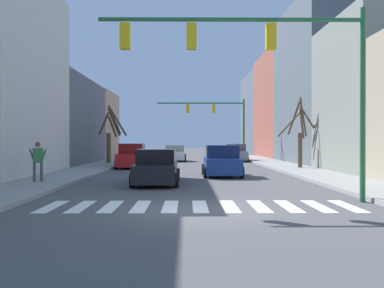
{
  "coord_description": "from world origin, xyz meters",
  "views": [
    {
      "loc": [
        -0.41,
        -12.89,
        1.99
      ],
      "look_at": [
        0.13,
        31.62,
        1.68
      ],
      "focal_mm": 42.0,
      "sensor_mm": 36.0,
      "label": 1
    }
  ],
  "objects": [
    {
      "name": "building_row_left",
      "position": [
        -11.5,
        15.71,
        4.6
      ],
      "size": [
        6.0,
        47.15,
        11.24
      ],
      "color": "#BCB299",
      "rests_on": "ground_plane"
    },
    {
      "name": "traffic_signal_near",
      "position": [
        2.07,
        1.59,
        4.76
      ],
      "size": [
        8.64,
        0.28,
        6.31
      ],
      "color": "#236038",
      "rests_on": "ground_plane"
    },
    {
      "name": "car_parked_right_far",
      "position": [
        4.35,
        30.8,
        0.79
      ],
      "size": [
        2.19,
        4.54,
        1.69
      ],
      "rotation": [
        0.0,
        0.0,
        1.57
      ],
      "color": "gray",
      "rests_on": "ground_plane"
    },
    {
      "name": "car_parked_right_mid",
      "position": [
        -1.54,
        31.1,
        0.74
      ],
      "size": [
        2.18,
        4.36,
        1.58
      ],
      "rotation": [
        0.0,
        0.0,
        -1.57
      ],
      "color": "white",
      "rests_on": "ground_plane"
    },
    {
      "name": "pedestrian_crossing_street",
      "position": [
        -7.15,
        7.52,
        1.22
      ],
      "size": [
        0.74,
        0.42,
        1.8
      ],
      "rotation": [
        0.0,
        0.0,
        3.59
      ],
      "color": "#4C4C51",
      "rests_on": "sidewalk_left"
    },
    {
      "name": "car_driving_away_lane",
      "position": [
        -1.79,
        7.78,
        0.75
      ],
      "size": [
        2.08,
        4.9,
        1.61
      ],
      "rotation": [
        0.0,
        0.0,
        -1.57
      ],
      "color": "black",
      "rests_on": "ground_plane"
    },
    {
      "name": "street_tree_left_near",
      "position": [
        7.52,
        18.38,
        2.4
      ],
      "size": [
        3.08,
        1.81,
        4.9
      ],
      "color": "brown",
      "rests_on": "sidewalk_right"
    },
    {
      "name": "crosswalk_stripes",
      "position": [
        -0.0,
        0.74,
        0.0
      ],
      "size": [
        9.45,
        2.6,
        0.01
      ],
      "color": "white",
      "rests_on": "ground_plane"
    },
    {
      "name": "car_parked_left_mid",
      "position": [
        1.58,
        12.31,
        0.81
      ],
      "size": [
        2.16,
        4.15,
        1.75
      ],
      "rotation": [
        0.0,
        0.0,
        1.57
      ],
      "color": "navy",
      "rests_on": "ground_plane"
    },
    {
      "name": "ground_plane",
      "position": [
        0.0,
        0.0,
        0.0
      ],
      "size": [
        240.0,
        240.0,
        0.0
      ],
      "primitive_type": "plane",
      "color": "#4C4C4F"
    },
    {
      "name": "street_tree_right_far",
      "position": [
        -6.84,
        25.18,
        2.48
      ],
      "size": [
        2.49,
        1.37,
        4.88
      ],
      "color": "brown",
      "rests_on": "sidewalk_left"
    },
    {
      "name": "car_parked_left_near",
      "position": [
        -4.39,
        20.01,
        0.83
      ],
      "size": [
        2.1,
        4.57,
        1.8
      ],
      "rotation": [
        0.0,
        0.0,
        1.57
      ],
      "color": "red",
      "rests_on": "ground_plane"
    },
    {
      "name": "traffic_signal_far",
      "position": [
        2.66,
        31.8,
        4.57
      ],
      "size": [
        8.7,
        0.28,
        6.16
      ],
      "color": "#236038",
      "rests_on": "ground_plane"
    },
    {
      "name": "building_row_right",
      "position": [
        11.5,
        30.53,
        5.68
      ],
      "size": [
        6.0,
        66.99,
        13.65
      ],
      "color": "tan",
      "rests_on": "ground_plane"
    }
  ]
}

